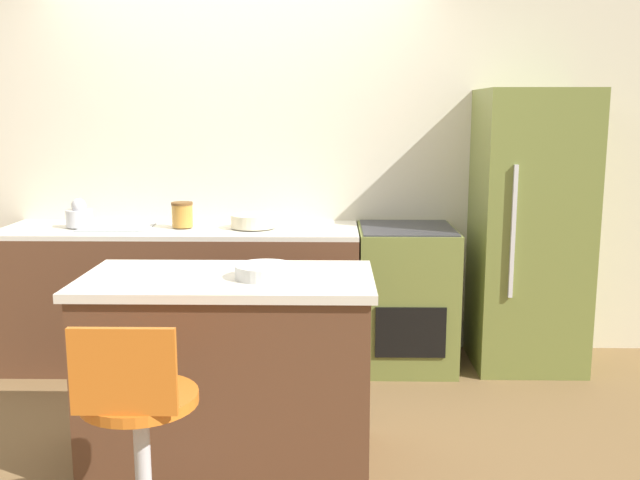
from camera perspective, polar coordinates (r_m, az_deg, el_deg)
ground_plane at (r=4.50m, az=-7.37°, el=-11.16°), size 14.00×14.00×0.00m
wall_back at (r=4.90m, az=-6.53°, el=6.26°), size 8.00×0.06×2.60m
back_counter at (r=4.74m, az=-11.01°, el=-4.40°), size 2.28×0.65×0.91m
kitchen_island at (r=3.39m, az=-7.25°, el=-10.25°), size 1.33×0.69×0.90m
oven_range at (r=4.66m, az=6.87°, el=-4.51°), size 0.61×0.67×0.91m
refrigerator at (r=4.73m, az=16.40°, el=0.73°), size 0.67×0.65×1.77m
stool_chair at (r=2.74m, az=-14.25°, el=-15.39°), size 0.42×0.42×0.94m
kettle at (r=4.80m, az=-18.70°, el=1.86°), size 0.17×0.17×0.18m
mixing_bowl at (r=4.55m, az=-5.36°, el=1.54°), size 0.28×0.28×0.08m
canister_jar at (r=4.62m, az=-10.96°, el=2.02°), size 0.14×0.14×0.16m
fruit_bowl at (r=3.20m, az=-4.44°, el=-2.51°), size 0.27×0.27×0.06m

